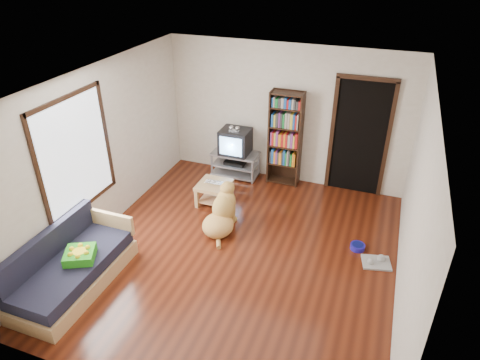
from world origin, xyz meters
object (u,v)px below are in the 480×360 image
(sofa, at_px, (72,269))
(dog, at_px, (222,214))
(tv_stand, at_px, (235,163))
(crt_tv, at_px, (236,141))
(green_cushion, at_px, (80,255))
(laptop, at_px, (213,184))
(grey_rag, at_px, (376,263))
(dog_bowl, at_px, (357,247))
(bookshelf, at_px, (285,134))
(coffee_table, at_px, (214,189))

(sofa, distance_m, dog, 2.34)
(tv_stand, xyz_separation_m, crt_tv, (0.00, 0.02, 0.47))
(green_cushion, relative_size, sofa, 0.21)
(laptop, relative_size, grey_rag, 0.78)
(grey_rag, height_order, crt_tv, crt_tv)
(green_cushion, height_order, dog_bowl, green_cushion)
(bookshelf, bearing_deg, dog, -105.63)
(laptop, xyz_separation_m, dog, (0.42, -0.64, -0.12))
(coffee_table, bearing_deg, grey_rag, -13.66)
(crt_tv, height_order, coffee_table, crt_tv)
(grey_rag, distance_m, bookshelf, 2.85)
(green_cushion, distance_m, laptop, 2.59)
(dog_bowl, bearing_deg, crt_tv, 148.85)
(grey_rag, relative_size, bookshelf, 0.22)
(grey_rag, bearing_deg, laptop, 166.91)
(dog_bowl, xyz_separation_m, sofa, (-3.54, -2.10, 0.22))
(grey_rag, bearing_deg, crt_tv, 147.86)
(laptop, xyz_separation_m, dog_bowl, (2.55, -0.41, -0.37))
(tv_stand, bearing_deg, grey_rag, -31.83)
(tv_stand, bearing_deg, green_cushion, -103.43)
(dog_bowl, relative_size, tv_stand, 0.24)
(green_cushion, relative_size, coffee_table, 0.68)
(green_cushion, height_order, dog, dog)
(bookshelf, distance_m, dog, 2.05)
(tv_stand, xyz_separation_m, bookshelf, (0.95, 0.09, 0.73))
(tv_stand, height_order, bookshelf, bookshelf)
(dog, bearing_deg, laptop, 123.24)
(green_cushion, distance_m, bookshelf, 4.11)
(green_cushion, distance_m, dog_bowl, 4.00)
(green_cushion, relative_size, laptop, 1.20)
(green_cushion, distance_m, crt_tv, 3.69)
(sofa, bearing_deg, green_cushion, 29.53)
(dog_bowl, xyz_separation_m, coffee_table, (-2.55, 0.44, 0.24))
(green_cushion, bearing_deg, tv_stand, 49.88)
(green_cushion, bearing_deg, dog_bowl, 4.09)
(tv_stand, relative_size, coffee_table, 1.64)
(grey_rag, height_order, tv_stand, tv_stand)
(tv_stand, bearing_deg, dog_bowl, -30.79)
(green_cushion, relative_size, dog, 0.39)
(sofa, bearing_deg, bookshelf, 62.68)
(grey_rag, distance_m, dog, 2.45)
(dog_bowl, bearing_deg, dog, -173.84)
(dog_bowl, relative_size, bookshelf, 0.12)
(grey_rag, height_order, sofa, sofa)
(bookshelf, bearing_deg, laptop, -127.90)
(crt_tv, xyz_separation_m, bookshelf, (0.95, 0.07, 0.26))
(laptop, distance_m, grey_rag, 2.96)
(laptop, distance_m, coffee_table, 0.14)
(sofa, xyz_separation_m, coffee_table, (0.98, 2.55, 0.02))
(bookshelf, bearing_deg, crt_tv, -175.68)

